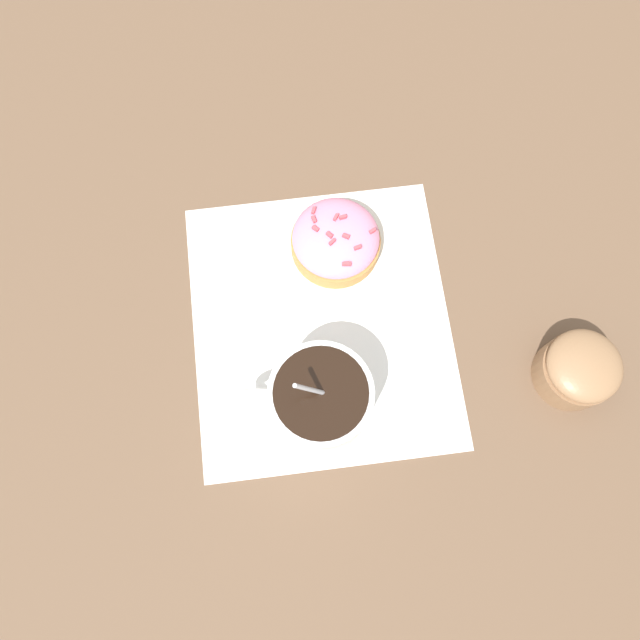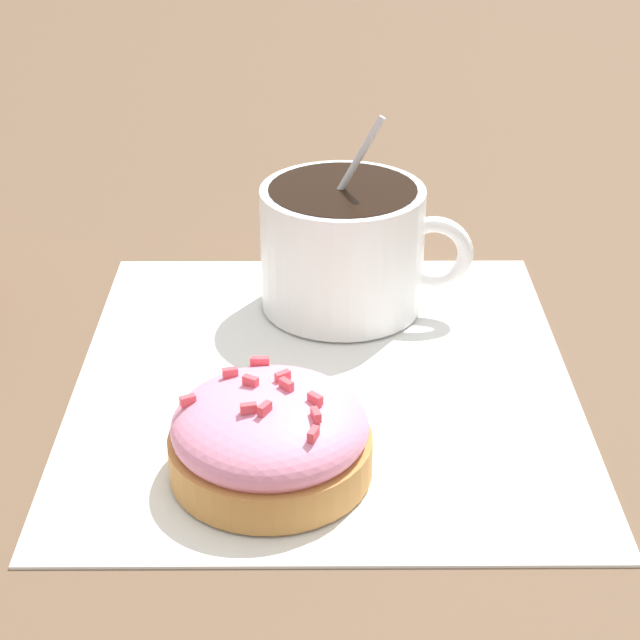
{
  "view_description": "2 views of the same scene",
  "coord_description": "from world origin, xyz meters",
  "views": [
    {
      "loc": [
        -0.18,
        -0.0,
        0.61
      ],
      "look_at": [
        -0.01,
        -0.0,
        0.04
      ],
      "focal_mm": 35.0,
      "sensor_mm": 36.0,
      "label": 1
    },
    {
      "loc": [
        0.47,
        0.06,
        0.3
      ],
      "look_at": [
        0.0,
        -0.0,
        0.04
      ],
      "focal_mm": 60.0,
      "sensor_mm": 36.0,
      "label": 2
    }
  ],
  "objects": [
    {
      "name": "ground_plane",
      "position": [
        0.0,
        0.0,
        0.0
      ],
      "size": [
        3.0,
        3.0,
        0.0
      ],
      "primitive_type": "plane",
      "color": "brown"
    },
    {
      "name": "paper_napkin",
      "position": [
        0.0,
        0.0,
        0.0
      ],
      "size": [
        0.32,
        0.3,
        0.0
      ],
      "color": "white",
      "rests_on": "ground_plane"
    },
    {
      "name": "coffee_cup",
      "position": [
        -0.08,
        0.0,
        0.04
      ],
      "size": [
        0.09,
        0.12,
        0.12
      ],
      "color": "white",
      "rests_on": "paper_napkin"
    },
    {
      "name": "frosted_pastry",
      "position": [
        0.08,
        -0.01,
        0.02
      ],
      "size": [
        0.09,
        0.09,
        0.05
      ],
      "color": "#C18442",
      "rests_on": "paper_napkin"
    }
  ]
}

